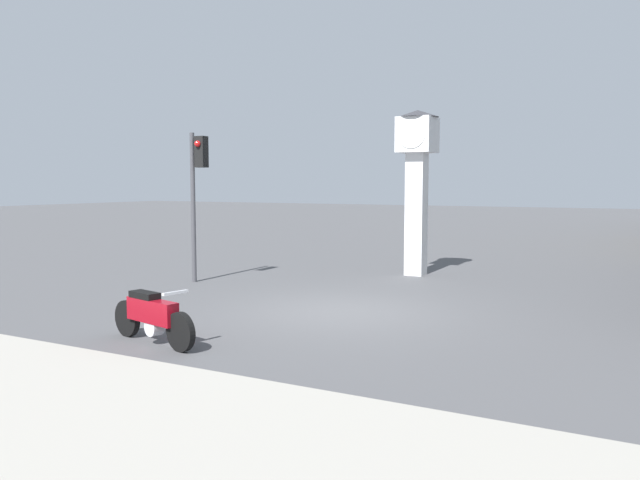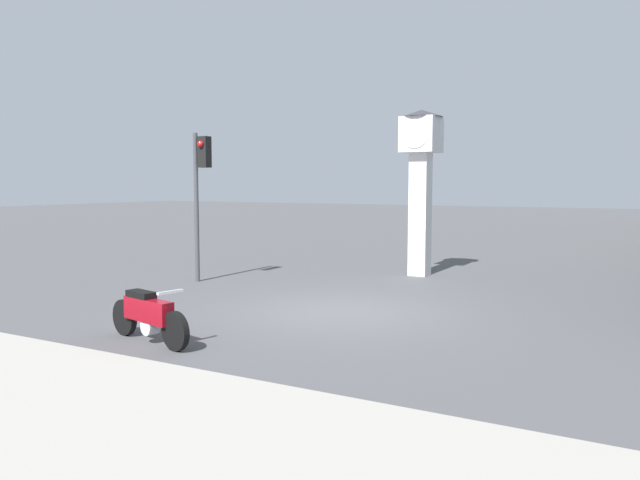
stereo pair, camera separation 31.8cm
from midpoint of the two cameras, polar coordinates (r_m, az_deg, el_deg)
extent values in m
plane|color=#4C4C4F|center=(12.71, 2.35, -6.58)|extent=(120.00, 120.00, 0.00)
cylinder|color=black|center=(9.98, -12.20, -8.15)|extent=(0.63, 0.24, 0.62)
cylinder|color=black|center=(11.20, -16.65, -6.78)|extent=(0.63, 0.24, 0.62)
cube|color=maroon|center=(10.53, -14.58, -6.22)|extent=(1.16, 0.48, 0.37)
cube|color=black|center=(10.66, -15.22, -4.80)|extent=(0.62, 0.37, 0.10)
cylinder|color=silver|center=(10.54, -14.40, -7.64)|extent=(0.33, 0.27, 0.29)
cube|color=silver|center=(9.95, -12.64, -4.67)|extent=(0.17, 0.46, 0.04)
cube|color=white|center=(17.76, 9.65, 2.31)|extent=(0.51, 0.51, 3.45)
cube|color=white|center=(17.79, 9.76, 9.45)|extent=(0.98, 0.98, 0.98)
cylinder|color=white|center=(17.32, 9.20, 9.58)|extent=(0.78, 0.02, 0.78)
cone|color=#333338|center=(17.84, 9.79, 11.34)|extent=(1.17, 1.17, 0.20)
cylinder|color=#47474C|center=(16.70, -10.70, 2.90)|extent=(0.12, 0.12, 3.90)
cube|color=black|center=(16.52, -9.97, 7.93)|extent=(0.28, 0.24, 0.80)
sphere|color=red|center=(16.41, -10.32, 8.64)|extent=(0.16, 0.16, 0.16)
camera|label=1|loc=(0.16, -89.32, 0.06)|focal=35.00mm
camera|label=2|loc=(0.16, 90.68, -0.06)|focal=35.00mm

